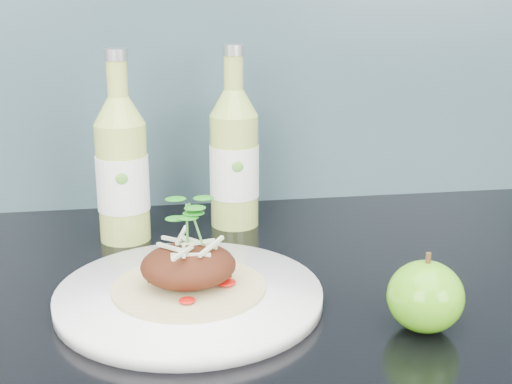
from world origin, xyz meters
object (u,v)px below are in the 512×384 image
dinner_plate (189,296)px  cider_bottle_left (122,170)px  cider_bottle_right (234,159)px  green_apple (425,296)px

dinner_plate → cider_bottle_left: 0.23m
dinner_plate → cider_bottle_right: (0.08, 0.24, 0.09)m
dinner_plate → green_apple: 0.24m
dinner_plate → cider_bottle_left: cider_bottle_left is taller
dinner_plate → cider_bottle_right: size_ratio=1.38×
cider_bottle_left → cider_bottle_right: (0.15, 0.04, 0.00)m
cider_bottle_right → dinner_plate: bearing=-95.4°
dinner_plate → green_apple: (0.22, -0.09, 0.03)m
green_apple → cider_bottle_right: bearing=112.9°
dinner_plate → cider_bottle_left: size_ratio=1.38×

